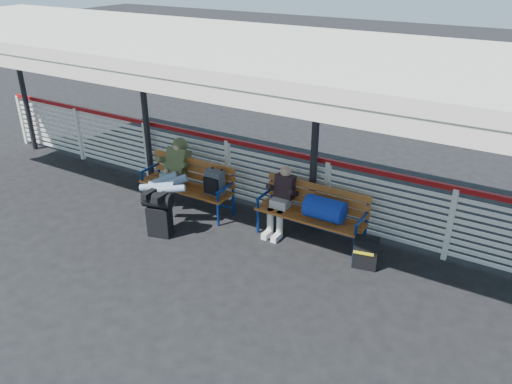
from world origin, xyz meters
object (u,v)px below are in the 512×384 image
Objects in this scene: bench_left at (196,181)px; companion_person at (281,199)px; suitcase_side at (366,253)px; traveler_man at (169,179)px; luggage_stack at (159,212)px; bench_right at (319,209)px.

bench_left is 1.67m from companion_person.
bench_left reaches higher than suitcase_side.
traveler_man is 3.63m from suitcase_side.
bench_left is 3.29m from suitcase_side.
bench_left is 1.57× the size of companion_person.
suitcase_side is (3.25, 0.86, -0.18)m from luggage_stack.
bench_right is (2.36, 0.12, 0.02)m from bench_left.
traveler_man reaches higher than companion_person.
bench_left is 1.00× the size of bench_right.
bench_right is at bearing 10.83° from luggage_stack.
bench_right is 3.64× the size of suitcase_side.
traveler_man is at bearing 101.22° from luggage_stack.
traveler_man is at bearing -170.07° from bench_right.
luggage_stack is at bearing -177.00° from suitcase_side.
traveler_man is (-2.68, -0.47, 0.08)m from bench_right.
companion_person is 1.66m from suitcase_side.
traveler_man is 1.43× the size of companion_person.
luggage_stack is 2.02m from companion_person.
bench_right reaches higher than luggage_stack.
bench_left is (-0.02, 1.03, 0.16)m from luggage_stack.
traveler_man is at bearing 170.94° from suitcase_side.
suitcase_side is at bearing -18.18° from bench_right.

